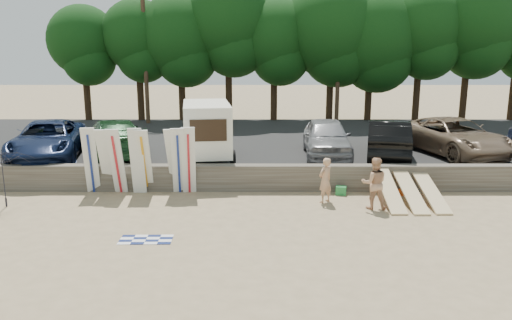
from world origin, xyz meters
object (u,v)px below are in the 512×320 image
object	(u,v)px
beachgoer_b	(374,183)
cooler	(341,190)
box_trailer	(207,128)
beachgoer_a	(325,180)
car_0	(48,140)
car_1	(114,138)
car_3	(389,139)
car_2	(326,137)
car_4	(454,137)
beach_umbrella	(2,179)

from	to	relation	value
beachgoer_b	cooler	distance (m)	1.99
box_trailer	beachgoer_b	distance (m)	7.73
beachgoer_a	car_0	bearing A→B (deg)	-59.49
beachgoer_a	cooler	size ratio (longest dim) A/B	4.25
car_0	beachgoer_b	xyz separation A→B (m)	(13.01, -4.90, -0.61)
car_1	beachgoer_b	bearing A→B (deg)	130.45
car_1	beachgoer_b	xyz separation A→B (m)	(10.25, -5.33, -0.63)
box_trailer	car_3	bearing A→B (deg)	-3.98
car_0	car_2	size ratio (longest dim) A/B	1.20
box_trailer	car_2	size ratio (longest dim) A/B	0.83
car_1	cooler	xyz separation A→B (m)	(9.43, -3.67, -1.36)
beachgoer_a	car_1	bearing A→B (deg)	-67.37
car_1	box_trailer	bearing A→B (deg)	147.97
box_trailer	car_4	size ratio (longest dim) A/B	0.69
car_0	cooler	bearing A→B (deg)	-26.30
car_1	beachgoer_a	world-z (taller)	car_1
beachgoer_b	car_0	bearing A→B (deg)	-16.62
car_1	beach_umbrella	size ratio (longest dim) A/B	2.56
box_trailer	car_1	size ratio (longest dim) A/B	0.71
box_trailer	beachgoer_a	xyz separation A→B (m)	(4.54, -3.88, -1.24)
box_trailer	beach_umbrella	size ratio (longest dim) A/B	1.81
car_4	cooler	world-z (taller)	car_4
beachgoer_a	beachgoer_b	size ratio (longest dim) A/B	0.90
car_2	beachgoer_a	world-z (taller)	car_2
car_2	cooler	xyz separation A→B (m)	(0.08, -3.72, -1.36)
car_3	cooler	distance (m)	4.52
box_trailer	beachgoer_a	size ratio (longest dim) A/B	2.48
car_4	beachgoer_a	bearing A→B (deg)	-158.09
beachgoer_b	beach_umbrella	distance (m)	12.70
car_2	car_3	bearing A→B (deg)	-3.59
car_2	beach_umbrella	xyz separation A→B (m)	(-11.79, -5.21, -0.53)
car_2	beachgoer_a	distance (m)	4.76
car_2	beach_umbrella	bearing A→B (deg)	-153.75
car_0	car_2	bearing A→B (deg)	-9.14
car_1	beachgoer_b	world-z (taller)	car_1
car_1	car_0	bearing A→B (deg)	-13.25
car_2	beachgoer_b	world-z (taller)	car_2
car_2	cooler	world-z (taller)	car_2
beach_umbrella	car_2	bearing A→B (deg)	23.84
beach_umbrella	beachgoer_a	bearing A→B (deg)	2.83
beachgoer_a	box_trailer	bearing A→B (deg)	-79.97
car_3	beachgoer_a	bearing A→B (deg)	65.97
box_trailer	car_3	size ratio (longest dim) A/B	0.81
beach_umbrella	car_1	bearing A→B (deg)	64.66
cooler	beach_umbrella	world-z (taller)	beach_umbrella
car_1	car_4	bearing A→B (deg)	159.29
box_trailer	car_0	bearing A→B (deg)	169.94
car_0	car_1	bearing A→B (deg)	-2.56
car_2	car_3	size ratio (longest dim) A/B	0.97
cooler	car_1	bearing A→B (deg)	173.16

